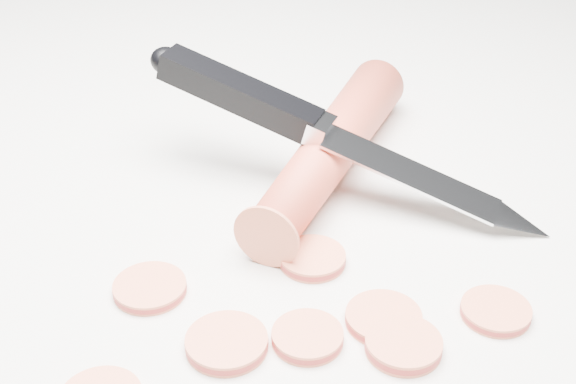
# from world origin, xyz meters

# --- Properties ---
(ground) EXTENTS (2.40, 2.40, 0.00)m
(ground) POSITION_xyz_m (0.00, 0.00, 0.00)
(ground) COLOR silver
(ground) RESTS_ON ground
(carrot) EXTENTS (0.08, 0.20, 0.03)m
(carrot) POSITION_xyz_m (-0.01, 0.09, 0.02)
(carrot) COLOR red
(carrot) RESTS_ON ground
(carrot_slice_2) EXTENTS (0.04, 0.04, 0.01)m
(carrot_slice_2) POSITION_xyz_m (-0.04, -0.07, 0.00)
(carrot_slice_2) COLOR #DA6544
(carrot_slice_2) RESTS_ON ground
(carrot_slice_3) EXTENTS (0.03, 0.03, 0.01)m
(carrot_slice_3) POSITION_xyz_m (0.08, -0.03, 0.00)
(carrot_slice_3) COLOR #DA6544
(carrot_slice_3) RESTS_ON ground
(carrot_slice_4) EXTENTS (0.04, 0.04, 0.01)m
(carrot_slice_4) POSITION_xyz_m (0.03, -0.04, 0.00)
(carrot_slice_4) COLOR #DA6544
(carrot_slice_4) RESTS_ON ground
(carrot_slice_5) EXTENTS (0.04, 0.04, 0.01)m
(carrot_slice_5) POSITION_xyz_m (-0.01, 0.00, 0.00)
(carrot_slice_5) COLOR #DA6544
(carrot_slice_5) RESTS_ON ground
(carrot_slice_6) EXTENTS (0.04, 0.04, 0.01)m
(carrot_slice_6) POSITION_xyz_m (0.04, -0.06, 0.00)
(carrot_slice_6) COLOR #DA6544
(carrot_slice_6) RESTS_ON ground
(carrot_slice_7) EXTENTS (0.04, 0.04, 0.01)m
(carrot_slice_7) POSITION_xyz_m (-0.09, -0.03, 0.00)
(carrot_slice_7) COLOR #DA6544
(carrot_slice_7) RESTS_ON ground
(carrot_slice_8) EXTENTS (0.03, 0.03, 0.01)m
(carrot_slice_8) POSITION_xyz_m (-0.01, -0.06, 0.00)
(carrot_slice_8) COLOR #DA6544
(carrot_slice_8) RESTS_ON ground
(kitchen_knife) EXTENTS (0.25, 0.09, 0.07)m
(kitchen_knife) POSITION_xyz_m (0.00, 0.07, 0.04)
(kitchen_knife) COLOR silver
(kitchen_knife) RESTS_ON ground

